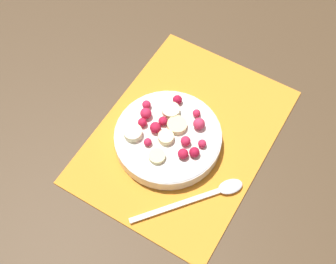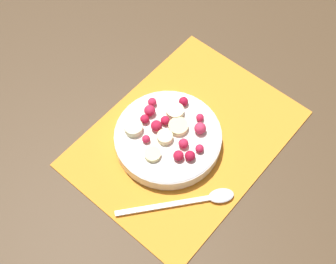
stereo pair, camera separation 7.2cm
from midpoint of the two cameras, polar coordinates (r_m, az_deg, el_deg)
ground_plane at (r=0.87m, az=4.49°, el=-0.95°), size 3.00×3.00×0.00m
placemat at (r=0.87m, az=4.51°, el=-0.86°), size 0.41×0.30×0.01m
fruit_bowl at (r=0.85m, az=2.41°, el=-0.74°), size 0.19×0.19×0.05m
spoon at (r=0.81m, az=6.34°, el=-8.37°), size 0.17×0.14×0.01m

